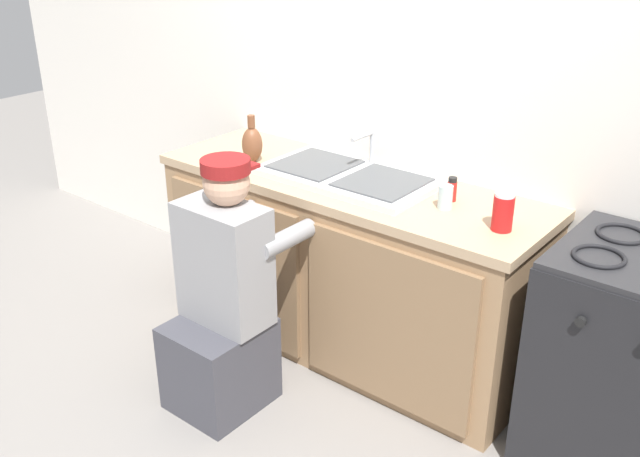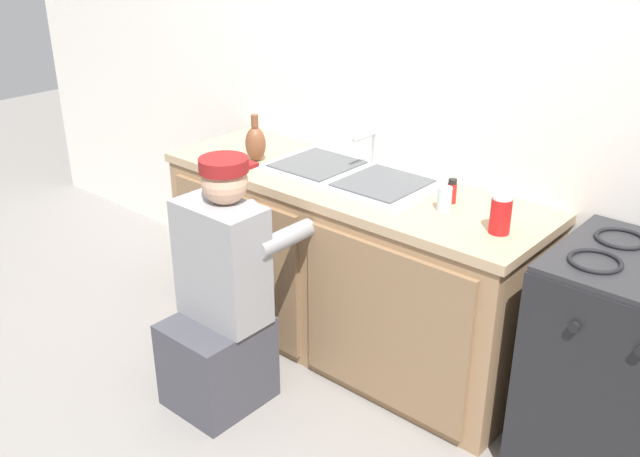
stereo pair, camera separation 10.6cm
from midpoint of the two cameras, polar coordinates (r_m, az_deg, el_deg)
name	(u,v)px [view 2 (the right image)]	position (r m, az deg, el deg)	size (l,w,h in m)	color
ground_plane	(306,368)	(3.46, -0.21, -11.08)	(12.00, 12.00, 0.00)	gray
back_wall	(397,83)	(3.41, 7.10, 11.44)	(6.00, 0.10, 2.50)	silver
counter_cabinet	(346,269)	(3.43, 2.98, -3.29)	(1.85, 0.62, 0.83)	#997551
countertop	(349,184)	(3.26, 3.25, 3.54)	(1.89, 0.62, 0.04)	tan
sink_double_basin	(349,176)	(3.24, 3.29, 4.22)	(0.80, 0.44, 0.19)	silver
stove_range	(625,369)	(2.93, 24.22, -10.25)	(0.62, 0.62, 0.90)	black
plumber_person	(221,306)	(3.06, -6.93, -6.17)	(0.42, 0.61, 1.10)	#3F3F47
soda_cup_red	(501,214)	(2.79, 15.32, 1.08)	(0.08, 0.08, 0.15)	red
spice_bottle_red	(452,191)	(3.04, 11.50, 2.93)	(0.04, 0.04, 0.10)	red
vase_decorative	(255,143)	(3.48, -4.31, 6.84)	(0.10, 0.10, 0.23)	brown
water_glass	(444,199)	(2.95, 10.94, 2.34)	(0.06, 0.06, 0.10)	#ADC6CC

